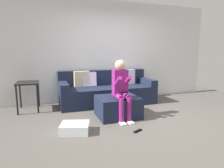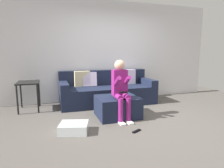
{
  "view_description": "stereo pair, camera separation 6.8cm",
  "coord_description": "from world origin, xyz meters",
  "px_view_note": "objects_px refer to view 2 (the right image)",
  "views": [
    {
      "loc": [
        -1.67,
        -3.17,
        1.31
      ],
      "look_at": [
        -0.27,
        0.94,
        0.6
      ],
      "focal_mm": 30.46,
      "sensor_mm": 36.0,
      "label": 1
    },
    {
      "loc": [
        -1.61,
        -3.19,
        1.31
      ],
      "look_at": [
        -0.27,
        0.94,
        0.6
      ],
      "focal_mm": 30.46,
      "sensor_mm": 36.0,
      "label": 2
    }
  ],
  "objects_px": {
    "remote_near_ottoman": "(137,131)",
    "person_seated": "(121,86)",
    "storage_bin": "(74,128)",
    "ottoman": "(117,107)",
    "couch_sectional": "(107,91)",
    "side_table": "(28,86)"
  },
  "relations": [
    {
      "from": "remote_near_ottoman",
      "to": "couch_sectional",
      "type": "bearing_deg",
      "value": 61.57
    },
    {
      "from": "ottoman",
      "to": "person_seated",
      "type": "bearing_deg",
      "value": -85.97
    },
    {
      "from": "ottoman",
      "to": "side_table",
      "type": "height_order",
      "value": "side_table"
    },
    {
      "from": "storage_bin",
      "to": "remote_near_ottoman",
      "type": "relative_size",
      "value": 2.51
    },
    {
      "from": "couch_sectional",
      "to": "side_table",
      "type": "xyz_separation_m",
      "value": [
        -1.9,
        -0.06,
        0.24
      ]
    },
    {
      "from": "side_table",
      "to": "remote_near_ottoman",
      "type": "relative_size",
      "value": 3.59
    },
    {
      "from": "side_table",
      "to": "remote_near_ottoman",
      "type": "xyz_separation_m",
      "value": [
        1.83,
        -1.91,
        -0.55
      ]
    },
    {
      "from": "storage_bin",
      "to": "remote_near_ottoman",
      "type": "distance_m",
      "value": 1.05
    },
    {
      "from": "remote_near_ottoman",
      "to": "person_seated",
      "type": "bearing_deg",
      "value": 66.36
    },
    {
      "from": "person_seated",
      "to": "remote_near_ottoman",
      "type": "relative_size",
      "value": 6.4
    },
    {
      "from": "ottoman",
      "to": "remote_near_ottoman",
      "type": "bearing_deg",
      "value": -86.94
    },
    {
      "from": "remote_near_ottoman",
      "to": "side_table",
      "type": "bearing_deg",
      "value": 107.35
    },
    {
      "from": "couch_sectional",
      "to": "remote_near_ottoman",
      "type": "relative_size",
      "value": 13.15
    },
    {
      "from": "couch_sectional",
      "to": "person_seated",
      "type": "height_order",
      "value": "person_seated"
    },
    {
      "from": "person_seated",
      "to": "remote_near_ottoman",
      "type": "distance_m",
      "value": 0.95
    },
    {
      "from": "side_table",
      "to": "person_seated",
      "type": "bearing_deg",
      "value": -34.4
    },
    {
      "from": "person_seated",
      "to": "remote_near_ottoman",
      "type": "bearing_deg",
      "value": -87.18
    },
    {
      "from": "storage_bin",
      "to": "ottoman",
      "type": "bearing_deg",
      "value": 29.45
    },
    {
      "from": "storage_bin",
      "to": "remote_near_ottoman",
      "type": "height_order",
      "value": "storage_bin"
    },
    {
      "from": "ottoman",
      "to": "remote_near_ottoman",
      "type": "xyz_separation_m",
      "value": [
        0.05,
        -0.85,
        -0.2
      ]
    },
    {
      "from": "ottoman",
      "to": "couch_sectional",
      "type": "bearing_deg",
      "value": 84.26
    },
    {
      "from": "ottoman",
      "to": "remote_near_ottoman",
      "type": "distance_m",
      "value": 0.87
    }
  ]
}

